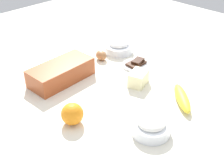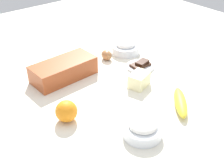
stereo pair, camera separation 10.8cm
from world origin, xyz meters
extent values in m
cube|color=silver|center=(0.00, 0.00, -0.01)|extent=(2.40, 2.40, 0.02)
cube|color=#9E4723|center=(-0.11, 0.20, 0.04)|extent=(0.29, 0.14, 0.08)
cube|color=black|center=(-0.11, 0.20, 0.04)|extent=(0.27, 0.13, 0.07)
cylinder|color=white|center=(-0.10, -0.29, 0.02)|extent=(0.13, 0.13, 0.04)
torus|color=white|center=(-0.10, -0.29, 0.03)|extent=(0.13, 0.13, 0.01)
ellipsoid|color=white|center=(-0.10, -0.29, 0.05)|extent=(0.10, 0.10, 0.03)
cylinder|color=white|center=(0.26, 0.21, 0.02)|extent=(0.15, 0.15, 0.04)
torus|color=white|center=(0.26, 0.21, 0.04)|extent=(0.15, 0.15, 0.01)
ellipsoid|color=white|center=(0.26, 0.21, 0.05)|extent=(0.10, 0.10, 0.04)
ellipsoid|color=yellow|center=(0.12, -0.26, 0.02)|extent=(0.16, 0.17, 0.04)
sphere|color=orange|center=(-0.26, -0.06, 0.04)|extent=(0.08, 0.08, 0.08)
cube|color=#F4EDB2|center=(0.10, -0.06, 0.03)|extent=(0.11, 0.09, 0.06)
ellipsoid|color=#A06C41|center=(0.14, 0.22, 0.02)|extent=(0.05, 0.07, 0.05)
cylinder|color=white|center=(0.21, 0.05, 0.01)|extent=(0.13, 0.13, 0.01)
cube|color=#381E11|center=(0.21, 0.05, 0.02)|extent=(0.09, 0.06, 0.01)
cube|color=black|center=(0.22, 0.05, 0.03)|extent=(0.07, 0.05, 0.01)
camera|label=1|loc=(-0.73, -0.73, 0.68)|focal=47.20mm
camera|label=2|loc=(-0.65, -0.80, 0.68)|focal=47.20mm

